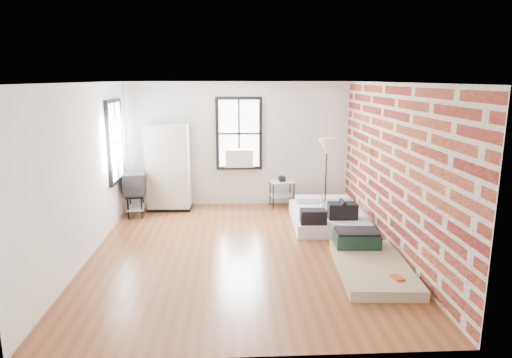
{
  "coord_description": "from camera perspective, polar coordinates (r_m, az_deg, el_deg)",
  "views": [
    {
      "loc": [
        -0.13,
        -7.27,
        2.86
      ],
      "look_at": [
        0.25,
        0.3,
        1.19
      ],
      "focal_mm": 32.0,
      "sensor_mm": 36.0,
      "label": 1
    }
  ],
  "objects": [
    {
      "name": "ground",
      "position": [
        7.82,
        -1.74,
        -9.03
      ],
      "size": [
        6.0,
        6.0,
        0.0
      ],
      "primitive_type": "plane",
      "color": "brown",
      "rests_on": "ground"
    },
    {
      "name": "room_shell",
      "position": [
        7.73,
        -0.16,
        4.08
      ],
      "size": [
        5.02,
        6.02,
        2.8
      ],
      "color": "silver",
      "rests_on": "ground"
    },
    {
      "name": "mattress_main",
      "position": [
        9.29,
        8.93,
        -4.57
      ],
      "size": [
        1.46,
        1.94,
        0.61
      ],
      "rotation": [
        0.0,
        0.0,
        -0.04
      ],
      "color": "silver",
      "rests_on": "ground"
    },
    {
      "name": "mattress_bare",
      "position": [
        7.35,
        13.88,
        -9.78
      ],
      "size": [
        1.14,
        2.01,
        0.42
      ],
      "rotation": [
        0.0,
        0.0,
        -0.06
      ],
      "color": "tan",
      "rests_on": "ground"
    },
    {
      "name": "wardrobe",
      "position": [
        10.21,
        -10.89,
        1.41
      ],
      "size": [
        0.97,
        0.58,
        1.9
      ],
      "rotation": [
        0.0,
        0.0,
        -0.03
      ],
      "color": "black",
      "rests_on": "ground"
    },
    {
      "name": "side_table",
      "position": [
        10.33,
        3.26,
        -0.9
      ],
      "size": [
        0.58,
        0.49,
        0.71
      ],
      "rotation": [
        0.0,
        0.0,
        0.12
      ],
      "color": "black",
      "rests_on": "ground"
    },
    {
      "name": "floor_lamp",
      "position": [
        9.24,
        8.84,
        3.58
      ],
      "size": [
        0.37,
        0.37,
        1.7
      ],
      "color": "black",
      "rests_on": "ground"
    },
    {
      "name": "tv_stand",
      "position": [
        9.95,
        -14.89,
        -0.76
      ],
      "size": [
        0.52,
        0.7,
        0.92
      ],
      "rotation": [
        0.0,
        0.0,
        0.13
      ],
      "color": "black",
      "rests_on": "ground"
    }
  ]
}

